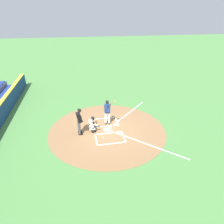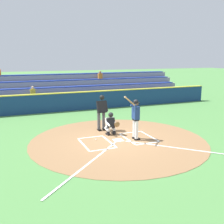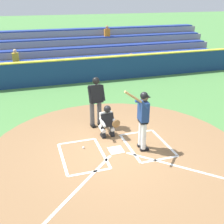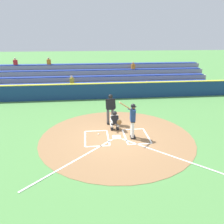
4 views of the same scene
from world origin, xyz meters
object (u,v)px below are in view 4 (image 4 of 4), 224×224
at_px(plate_umpire, 110,107).
at_px(catcher, 115,120).
at_px(batter, 132,118).
at_px(baseball, 98,134).

bearing_deg(plate_umpire, catcher, 100.29).
xyz_separation_m(catcher, plate_umpire, (0.16, -0.88, 0.49)).
relative_size(batter, catcher, 1.88).
bearing_deg(batter, plate_umpire, -65.53).
bearing_deg(baseball, catcher, -149.92).
height_order(batter, plate_umpire, batter).
bearing_deg(baseball, plate_umpire, -119.23).
distance_m(catcher, plate_umpire, 1.02).
distance_m(batter, plate_umpire, 2.21).
relative_size(catcher, plate_umpire, 0.61).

